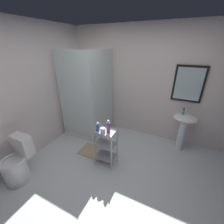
% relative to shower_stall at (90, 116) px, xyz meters
% --- Properties ---
extents(ground_plane, '(4.20, 4.20, 0.02)m').
position_rel_shower_stall_xyz_m(ground_plane, '(1.19, -1.23, -0.47)').
color(ground_plane, silver).
extents(wall_back, '(4.20, 0.14, 2.50)m').
position_rel_shower_stall_xyz_m(wall_back, '(1.21, 0.62, 0.79)').
color(wall_back, silver).
rests_on(wall_back, ground_plane).
extents(wall_left, '(0.10, 4.20, 2.50)m').
position_rel_shower_stall_xyz_m(wall_left, '(-0.66, -1.23, 0.79)').
color(wall_left, silver).
rests_on(wall_left, ground_plane).
extents(shower_stall, '(0.92, 0.92, 2.00)m').
position_rel_shower_stall_xyz_m(shower_stall, '(0.00, 0.00, 0.00)').
color(shower_stall, white).
rests_on(shower_stall, ground_plane).
extents(pedestal_sink, '(0.46, 0.37, 0.81)m').
position_rel_shower_stall_xyz_m(pedestal_sink, '(2.11, 0.29, 0.12)').
color(pedestal_sink, white).
rests_on(pedestal_sink, ground_plane).
extents(sink_faucet, '(0.03, 0.03, 0.10)m').
position_rel_shower_stall_xyz_m(sink_faucet, '(2.11, 0.41, 0.40)').
color(sink_faucet, silver).
rests_on(sink_faucet, pedestal_sink).
extents(toilet, '(0.37, 0.49, 0.76)m').
position_rel_shower_stall_xyz_m(toilet, '(-0.29, -1.72, -0.15)').
color(toilet, white).
rests_on(toilet, ground_plane).
extents(storage_cart, '(0.38, 0.28, 0.74)m').
position_rel_shower_stall_xyz_m(storage_cart, '(0.87, -0.80, -0.03)').
color(storage_cart, silver).
rests_on(storage_cart, ground_plane).
extents(hand_soap_bottle, '(0.05, 0.05, 0.14)m').
position_rel_shower_stall_xyz_m(hand_soap_bottle, '(2.04, 0.31, 0.41)').
color(hand_soap_bottle, '#389ED1').
rests_on(hand_soap_bottle, pedestal_sink).
extents(conditioner_bottle_purple, '(0.06, 0.06, 0.23)m').
position_rel_shower_stall_xyz_m(conditioner_bottle_purple, '(0.94, -0.82, 0.38)').
color(conditioner_bottle_purple, '#8955A5').
rests_on(conditioner_bottle_purple, storage_cart).
extents(shampoo_bottle_blue, '(0.06, 0.06, 0.16)m').
position_rel_shower_stall_xyz_m(shampoo_bottle_blue, '(0.75, -0.85, 0.35)').
color(shampoo_bottle_blue, blue).
rests_on(shampoo_bottle_blue, storage_cart).
extents(rinse_cup, '(0.08, 0.08, 0.09)m').
position_rel_shower_stall_xyz_m(rinse_cup, '(0.86, -0.87, 0.32)').
color(rinse_cup, silver).
rests_on(rinse_cup, storage_cart).
extents(bath_mat, '(0.60, 0.40, 0.02)m').
position_rel_shower_stall_xyz_m(bath_mat, '(0.49, -0.63, -0.45)').
color(bath_mat, tan).
rests_on(bath_mat, ground_plane).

